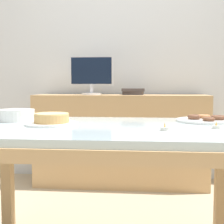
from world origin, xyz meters
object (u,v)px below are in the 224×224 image
Objects in this scene: computer_monitor at (91,75)px; tealight_near_cakes at (165,128)px; book_stack at (133,91)px; plate_stack at (17,115)px; tealight_centre at (216,127)px; cake_chocolate_round at (52,120)px; tealight_right_edge at (67,118)px; pastry_platter at (206,120)px.

tealight_near_cakes is at bearing -69.03° from computer_monitor.
plate_stack is (-0.67, -1.25, -0.12)m from book_stack.
book_stack is at bearing 106.84° from tealight_centre.
cake_chocolate_round is (0.00, -1.41, -0.28)m from computer_monitor.
computer_monitor reaches higher than tealight_right_edge.
computer_monitor is at bearing 91.51° from tealight_right_edge.
plate_stack is (-0.26, 0.16, 0.01)m from cake_chocolate_round.
plate_stack reaches higher than pastry_platter.
pastry_platter is 1.65× the size of plate_stack.
cake_chocolate_round is at bearing 175.12° from tealight_centre.
plate_stack is at bearing 168.32° from tealight_centre.
tealight_near_cakes is (0.60, -1.57, -0.30)m from computer_monitor.
computer_monitor is at bearing 126.41° from pastry_platter.
tealight_centre is (0.86, -1.48, -0.30)m from computer_monitor.
cake_chocolate_round is 0.90m from pastry_platter.
plate_stack is at bearing -101.57° from computer_monitor.
computer_monitor is 1.21m from tealight_right_edge.
computer_monitor is at bearing 90.16° from cake_chocolate_round.
computer_monitor is 1.50m from pastry_platter.
computer_monitor reaches higher than book_stack.
book_stack reaches higher than tealight_centre.
pastry_platter is 8.66× the size of tealight_centre.
book_stack is 1.48m from cake_chocolate_round.
book_stack is 1.28m from pastry_platter.
pastry_platter reaches higher than tealight_right_edge.
plate_stack reaches higher than tealight_right_edge.
book_stack is 0.64× the size of pastry_platter.
tealight_centre is (0.83, -0.31, 0.00)m from tealight_right_edge.
tealight_right_edge and tealight_centre have the same top height.
pastry_platter is at bearing -0.68° from tealight_right_edge.
cake_chocolate_round is 7.31× the size of tealight_right_edge.
tealight_centre is (-0.01, -0.30, -0.00)m from pastry_platter.
tealight_right_edge is at bearing 15.39° from plate_stack.
tealight_right_edge is at bearing -107.99° from book_stack.
cake_chocolate_round is at bearing -89.84° from computer_monitor.
book_stack is 1.05× the size of plate_stack.
tealight_near_cakes is at bearing -20.38° from plate_stack.
tealight_near_cakes is (0.86, -0.32, -0.02)m from plate_stack.
computer_monitor is 1.45× the size of cake_chocolate_round.
computer_monitor reaches higher than pastry_platter.
pastry_platter is at bearing -68.76° from book_stack.
tealight_near_cakes is (-0.27, -0.39, -0.00)m from pastry_platter.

